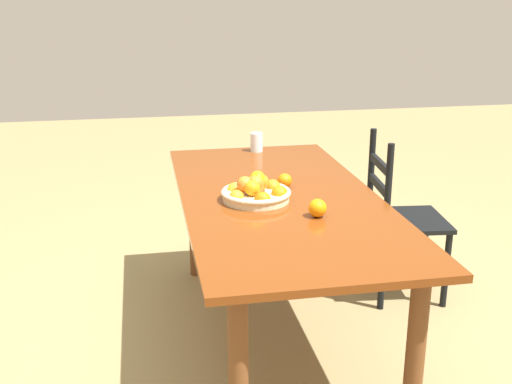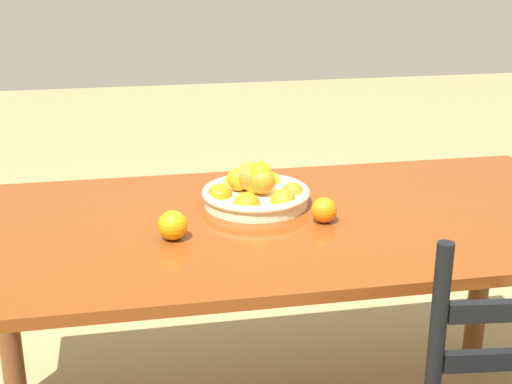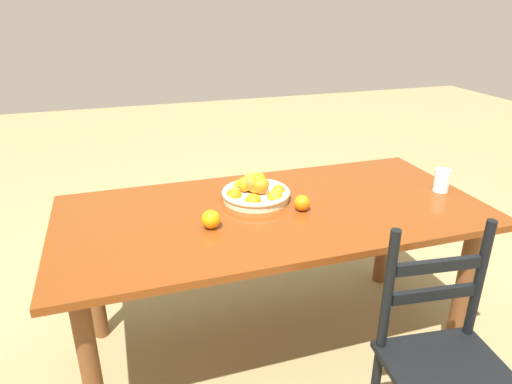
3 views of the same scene
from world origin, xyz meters
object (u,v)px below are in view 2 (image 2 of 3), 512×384
(dining_table, at_px, (279,250))
(orange_loose_1, at_px, (324,210))
(orange_loose_0, at_px, (173,225))
(fruit_bowl, at_px, (256,191))

(dining_table, distance_m, orange_loose_1, 0.19)
(dining_table, xyz_separation_m, orange_loose_0, (0.31, 0.09, 0.14))
(dining_table, bearing_deg, fruit_bowl, -68.39)
(orange_loose_0, bearing_deg, fruit_bowl, -140.63)
(fruit_bowl, bearing_deg, dining_table, 111.61)
(dining_table, height_order, orange_loose_0, orange_loose_0)
(orange_loose_0, bearing_deg, orange_loose_1, -174.16)
(fruit_bowl, distance_m, orange_loose_0, 0.34)
(fruit_bowl, bearing_deg, orange_loose_0, 39.37)
(orange_loose_1, bearing_deg, fruit_bowl, -46.59)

